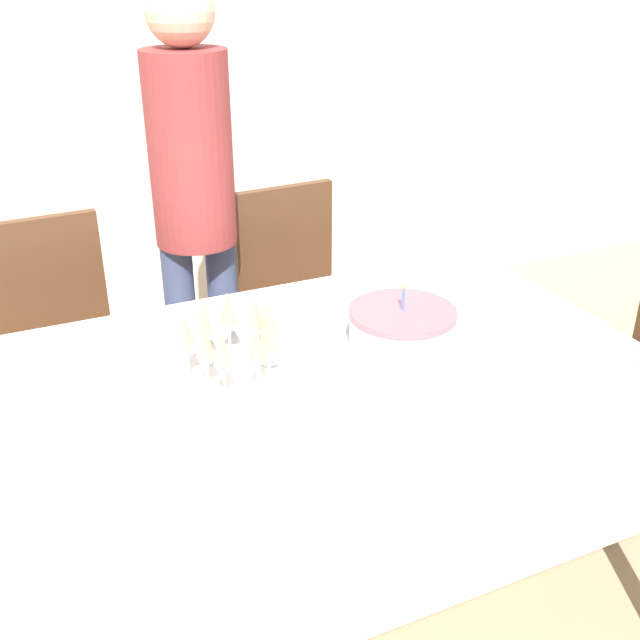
# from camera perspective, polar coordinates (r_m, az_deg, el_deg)

# --- Properties ---
(ground_plane) EXTENTS (12.00, 12.00, 0.00)m
(ground_plane) POSITION_cam_1_polar(r_m,az_deg,el_deg) (2.33, -2.57, -21.22)
(ground_plane) COLOR tan
(wall_back) EXTENTS (8.00, 0.05, 2.70)m
(wall_back) POSITION_cam_1_polar(r_m,az_deg,el_deg) (3.45, -15.94, 19.22)
(wall_back) COLOR silver
(wall_back) RESTS_ON ground_plane
(dining_table) EXTENTS (1.98, 1.19, 0.75)m
(dining_table) POSITION_cam_1_polar(r_m,az_deg,el_deg) (1.90, -2.97, -7.82)
(dining_table) COLOR white
(dining_table) RESTS_ON ground_plane
(dining_chair_far_left) EXTENTS (0.44, 0.44, 0.94)m
(dining_chair_far_left) POSITION_cam_1_polar(r_m,az_deg,el_deg) (2.67, -19.26, -2.11)
(dining_chair_far_left) COLOR #51331E
(dining_chair_far_left) RESTS_ON ground_plane
(dining_chair_far_right) EXTENTS (0.45, 0.45, 0.94)m
(dining_chair_far_right) POSITION_cam_1_polar(r_m,az_deg,el_deg) (2.85, -1.70, 1.27)
(dining_chair_far_right) COLOR #51331E
(dining_chair_far_right) RESTS_ON ground_plane
(birthday_cake) EXTENTS (0.29, 0.29, 0.19)m
(birthday_cake) POSITION_cam_1_polar(r_m,az_deg,el_deg) (2.02, 6.24, -0.68)
(birthday_cake) COLOR white
(birthday_cake) RESTS_ON dining_table
(champagne_tray) EXTENTS (0.31, 0.31, 0.18)m
(champagne_tray) POSITION_cam_1_polar(r_m,az_deg,el_deg) (1.87, -6.64, -1.71)
(champagne_tray) COLOR silver
(champagne_tray) RESTS_ON dining_table
(plate_stack_main) EXTENTS (0.23, 0.23, 0.03)m
(plate_stack_main) POSITION_cam_1_polar(r_m,az_deg,el_deg) (1.57, -3.50, -10.85)
(plate_stack_main) COLOR white
(plate_stack_main) RESTS_ON dining_table
(cake_knife) EXTENTS (0.30, 0.04, 0.00)m
(cake_knife) POSITION_cam_1_polar(r_m,az_deg,el_deg) (1.93, 10.92, -4.21)
(cake_knife) COLOR silver
(cake_knife) RESTS_ON dining_table
(fork_pile) EXTENTS (0.18, 0.09, 0.02)m
(fork_pile) POSITION_cam_1_polar(r_m,az_deg,el_deg) (1.53, -7.93, -12.68)
(fork_pile) COLOR silver
(fork_pile) RESTS_ON dining_table
(napkin_pile) EXTENTS (0.15, 0.15, 0.01)m
(napkin_pile) POSITION_cam_1_polar(r_m,az_deg,el_deg) (1.65, -8.88, -9.60)
(napkin_pile) COLOR #8CC6E0
(napkin_pile) RESTS_ON dining_table
(person_standing) EXTENTS (0.28, 0.28, 1.66)m
(person_standing) POSITION_cam_1_polar(r_m,az_deg,el_deg) (2.60, -9.64, 10.03)
(person_standing) COLOR #3F4C72
(person_standing) RESTS_ON ground_plane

